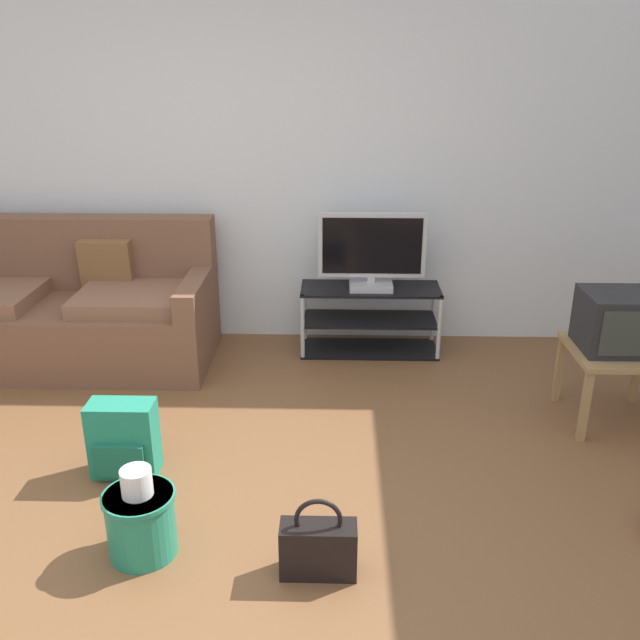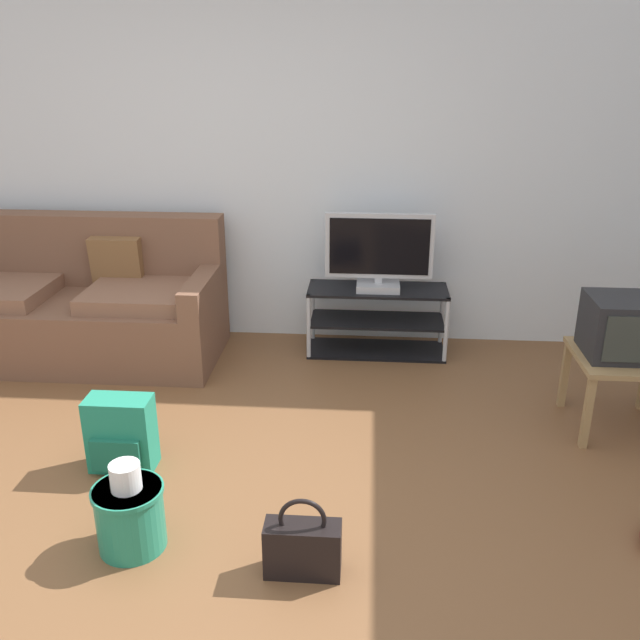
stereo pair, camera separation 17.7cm
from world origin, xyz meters
The scene contains 10 objects.
ground_plane centered at (0.00, 0.00, -0.01)m, with size 9.00×9.80×0.02m, color brown.
wall_back centered at (0.00, 2.45, 1.35)m, with size 9.00×0.10×2.70m, color silver.
couch centered at (-1.25, 1.93, 0.35)m, with size 2.00×0.86×0.96m.
tv_stand centered at (0.85, 2.12, 0.24)m, with size 0.98×0.37×0.48m.
flat_tv centered at (0.85, 2.10, 0.75)m, with size 0.74×0.22×0.54m.
side_table centered at (2.22, 1.14, 0.38)m, with size 0.53×0.53×0.45m.
crt_tv centered at (2.22, 1.16, 0.62)m, with size 0.45×0.37×0.33m.
backpack centered at (-0.46, 0.53, 0.19)m, with size 0.33×0.24×0.40m.
handbag centered at (0.55, -0.18, 0.13)m, with size 0.32×0.13×0.36m.
cleaning_bucket centered at (-0.21, -0.07, 0.17)m, with size 0.31×0.31×0.42m.
Camera 2 is at (0.79, -2.42, 2.01)m, focal length 38.14 mm.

